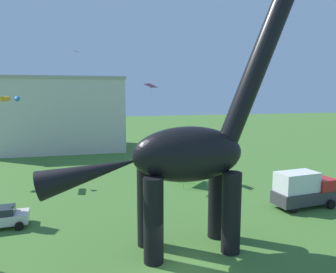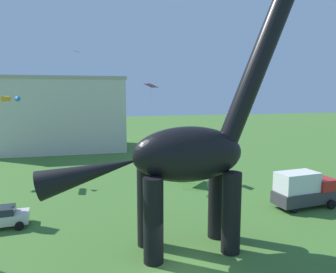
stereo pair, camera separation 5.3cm
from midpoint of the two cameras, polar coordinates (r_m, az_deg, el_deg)
ground_plane at (r=19.91m, az=3.39°, el=-22.69°), size 240.00×240.00×0.00m
dinosaur_sculpture at (r=20.25m, az=3.44°, el=-3.15°), size 16.55×3.51×17.30m
parked_box_truck at (r=31.18m, az=22.87°, el=-8.55°), size 5.79×2.67×3.20m
festival_canopy_tent at (r=35.48m, az=4.29°, el=-4.50°), size 3.15×3.15×3.00m
kite_high_right at (r=39.82m, az=-26.34°, el=5.99°), size 1.79×2.10×0.61m
kite_trailing at (r=37.76m, az=-15.80°, el=14.25°), size 0.67×0.83×0.18m
kite_high_left at (r=21.06m, az=11.78°, el=4.31°), size 0.81×0.95×1.04m
kite_mid_center at (r=37.80m, az=-3.00°, el=8.96°), size 1.60×1.91×2.11m
background_building_block at (r=59.99m, az=-18.69°, el=3.84°), size 22.63×12.59×12.71m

